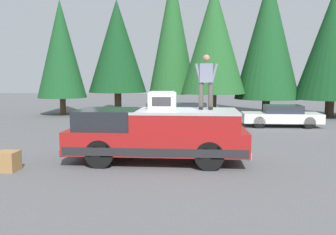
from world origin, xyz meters
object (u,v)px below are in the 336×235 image
(pickup_truck, at_px, (157,134))
(compressor_unit, at_px, (162,100))
(parked_car_silver, at_px, (188,114))
(wooden_crate, at_px, (8,161))
(person_on_truck_bed, at_px, (206,80))
(parked_car_white, at_px, (281,116))

(pickup_truck, xyz_separation_m, compressor_unit, (0.18, -0.14, 1.05))
(pickup_truck, xyz_separation_m, parked_car_silver, (9.16, -0.76, -0.29))
(parked_car_silver, bearing_deg, wooden_crate, 155.28)
(parked_car_silver, bearing_deg, pickup_truck, 175.28)
(compressor_unit, height_order, person_on_truck_bed, person_on_truck_bed)
(person_on_truck_bed, height_order, parked_car_silver, person_on_truck_bed)
(parked_car_white, relative_size, wooden_crate, 7.32)
(parked_car_white, bearing_deg, parked_car_silver, 81.44)
(person_on_truck_bed, bearing_deg, compressor_unit, 91.53)
(compressor_unit, xyz_separation_m, parked_car_silver, (8.98, -0.62, -1.35))
(pickup_truck, height_order, parked_car_silver, pickup_truck)
(pickup_truck, bearing_deg, compressor_unit, -37.87)
(pickup_truck, height_order, compressor_unit, compressor_unit)
(person_on_truck_bed, bearing_deg, pickup_truck, 98.25)
(compressor_unit, xyz_separation_m, wooden_crate, (-1.60, 4.26, -1.65))
(compressor_unit, bearing_deg, pickup_truck, 142.13)
(person_on_truck_bed, relative_size, parked_car_silver, 0.41)
(parked_car_silver, distance_m, wooden_crate, 11.65)
(wooden_crate, bearing_deg, person_on_truck_bed, -73.75)
(person_on_truck_bed, bearing_deg, wooden_crate, 106.25)
(parked_car_silver, xyz_separation_m, wooden_crate, (-10.58, 4.87, -0.30))
(compressor_unit, bearing_deg, parked_car_silver, -3.92)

